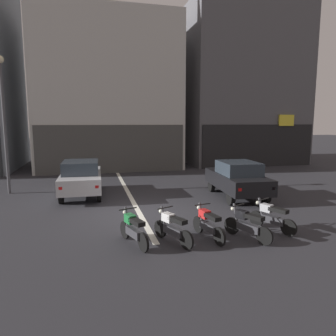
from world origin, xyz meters
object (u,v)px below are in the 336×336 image
Objects in this scene: car_black_parked_kerbside at (237,178)px; motorcycle_silver_row_rightmost at (272,217)px; motorcycle_green_row_leftmost at (133,229)px; motorcycle_red_row_centre at (208,224)px; car_silver_crossing_near at (81,177)px; motorcycle_black_row_right_mid at (247,224)px; street_lamp at (3,111)px; motorcycle_white_row_left_mid at (172,227)px.

car_black_parked_kerbside is 4.50m from motorcycle_silver_row_rightmost.
motorcycle_green_row_leftmost is 1.04× the size of motorcycle_silver_row_rightmost.
motorcycle_red_row_centre is at bearing -124.75° from car_black_parked_kerbside.
car_silver_crossing_near is 0.98× the size of car_black_parked_kerbside.
car_silver_crossing_near is at bearing 164.05° from car_black_parked_kerbside.
motorcycle_black_row_right_mid is at bearing -112.98° from car_black_parked_kerbside.
car_black_parked_kerbside is at bearing -17.87° from street_lamp.
motorcycle_silver_row_rightmost is (2.18, 0.15, 0.00)m from motorcycle_red_row_centre.
car_black_parked_kerbside is 6.26m from motorcycle_white_row_left_mid.
car_black_parked_kerbside is at bearing -15.95° from car_silver_crossing_near.
motorcycle_red_row_centre is (1.09, 0.07, 0.00)m from motorcycle_white_row_left_mid.
motorcycle_black_row_right_mid is at bearing -16.01° from motorcycle_red_row_centre.
motorcycle_white_row_left_mid is at bearing -6.95° from motorcycle_green_row_leftmost.
motorcycle_silver_row_rightmost is at bearing -47.01° from car_silver_crossing_near.
street_lamp is 12.54m from motorcycle_silver_row_rightmost.
motorcycle_white_row_left_mid and motorcycle_red_row_centre have the same top height.
car_silver_crossing_near is 7.08m from motorcycle_white_row_left_mid.
motorcycle_red_row_centre is at bearing -60.11° from car_silver_crossing_near.
car_silver_crossing_near is 2.58× the size of motorcycle_green_row_leftmost.
motorcycle_green_row_leftmost is 1.05× the size of motorcycle_black_row_right_mid.
motorcycle_red_row_centre is at bearing 163.99° from motorcycle_black_row_right_mid.
street_lamp is 4.12× the size of motorcycle_silver_row_rightmost.
motorcycle_green_row_leftmost is 0.97× the size of motorcycle_red_row_centre.
car_silver_crossing_near is 8.67m from motorcycle_silver_row_rightmost.
street_lamp is 3.97× the size of motorcycle_green_row_leftmost.
street_lamp reaches higher than car_silver_crossing_near.
motorcycle_green_row_leftmost is at bearing -178.91° from motorcycle_silver_row_rightmost.
motorcycle_white_row_left_mid is (-4.23, -4.59, -0.43)m from car_black_parked_kerbside.
street_lamp is at bearing 135.21° from motorcycle_black_row_right_mid.
motorcycle_black_row_right_mid is (1.09, -0.31, 0.00)m from motorcycle_red_row_centre.
motorcycle_white_row_left_mid is (1.09, -0.13, 0.00)m from motorcycle_green_row_leftmost.
street_lamp is (-10.25, 3.30, 3.03)m from car_black_parked_kerbside.
car_silver_crossing_near is 4.73m from street_lamp.
street_lamp is 10.51m from motorcycle_white_row_left_mid.
motorcycle_black_row_right_mid is 0.99× the size of motorcycle_silver_row_rightmost.
motorcycle_green_row_leftmost is at bearing 173.45° from motorcycle_black_row_right_mid.
street_lamp is at bearing 127.30° from motorcycle_white_row_left_mid.
motorcycle_green_row_leftmost and motorcycle_silver_row_rightmost have the same top height.
motorcycle_white_row_left_mid is at bearing -52.70° from street_lamp.
motorcycle_white_row_left_mid is at bearing -132.67° from car_black_parked_kerbside.
car_silver_crossing_near and car_black_parked_kerbside have the same top height.
car_silver_crossing_near is 2.70× the size of motorcycle_black_row_right_mid.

